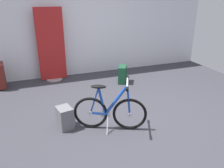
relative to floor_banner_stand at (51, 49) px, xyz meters
name	(u,v)px	position (x,y,z in m)	size (l,w,h in m)	color
ground_plane	(125,121)	(0.80, -2.32, -0.73)	(6.55, 6.55, 0.00)	#38383F
back_wall	(82,13)	(0.80, 0.25, 0.73)	(6.55, 0.10, 2.92)	silver
floor_banner_stand	(51,49)	(0.00, 0.00, 0.00)	(0.60, 0.36, 1.63)	#B7B7BC
folding_bike_foreground	(110,111)	(0.51, -2.43, -0.43)	(0.99, 0.59, 0.76)	black
rolling_suitcase	(0,75)	(-1.12, -0.14, -0.44)	(0.20, 0.37, 0.83)	maroon
backpack_on_floor	(65,118)	(-0.10, -2.17, -0.57)	(0.26, 0.29, 0.33)	slate
handbag_on_floor	(123,74)	(1.43, -0.74, -0.54)	(0.31, 0.37, 0.38)	#19472D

